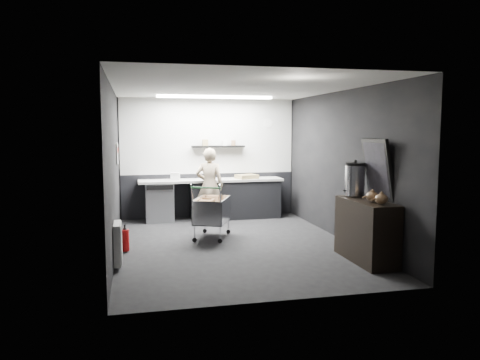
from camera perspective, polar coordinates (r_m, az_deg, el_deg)
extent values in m
plane|color=black|center=(8.25, -0.71, -7.88)|extent=(5.50, 5.50, 0.00)
plane|color=silver|center=(8.03, -0.73, 11.14)|extent=(5.50, 5.50, 0.00)
plane|color=black|center=(10.73, -3.83, 2.68)|extent=(5.50, 0.00, 5.50)
plane|color=black|center=(5.39, 5.47, -0.85)|extent=(5.50, 0.00, 5.50)
plane|color=black|center=(7.86, -15.13, 1.18)|extent=(0.00, 5.50, 5.50)
plane|color=black|center=(8.67, 12.31, 1.71)|extent=(0.00, 5.50, 5.50)
cube|color=beige|center=(10.69, -3.83, 5.35)|extent=(3.95, 0.02, 1.70)
cube|color=black|center=(10.79, -3.78, -1.84)|extent=(3.95, 0.02, 1.00)
cube|color=black|center=(10.62, -2.66, 4.11)|extent=(1.20, 0.22, 0.04)
cylinder|color=white|center=(10.99, 3.45, 6.94)|extent=(0.20, 0.03, 0.20)
cube|color=white|center=(9.14, -14.74, 3.13)|extent=(0.02, 0.30, 0.40)
cube|color=red|center=(9.14, -14.72, 3.57)|extent=(0.02, 0.22, 0.10)
cube|color=white|center=(7.12, -14.69, -7.47)|extent=(0.10, 0.50, 0.60)
cube|color=white|center=(9.84, -3.04, 10.05)|extent=(2.40, 0.20, 0.04)
cube|color=black|center=(10.60, -0.57, -2.38)|extent=(2.00, 0.56, 0.85)
cube|color=beige|center=(10.44, -3.52, -0.03)|extent=(3.20, 0.60, 0.05)
cube|color=#9EA0A5|center=(10.38, -9.79, -2.66)|extent=(0.60, 0.58, 0.85)
cube|color=black|center=(10.03, -9.73, -0.91)|extent=(0.56, 0.02, 0.10)
imported|color=beige|center=(9.99, -3.73, -0.70)|extent=(0.68, 0.54, 1.62)
cube|color=silver|center=(8.71, -3.43, -5.06)|extent=(0.83, 0.99, 0.02)
cube|color=silver|center=(8.63, -5.17, -3.73)|extent=(0.34, 0.79, 0.45)
cube|color=silver|center=(8.72, -1.73, -3.61)|extent=(0.34, 0.79, 0.45)
cube|color=silver|center=(8.27, -2.97, -4.15)|extent=(0.51, 0.23, 0.45)
cube|color=silver|center=(9.08, -3.87, -3.23)|extent=(0.51, 0.23, 0.45)
cylinder|color=silver|center=(8.34, -4.58, -6.56)|extent=(0.02, 0.02, 0.30)
cylinder|color=silver|center=(8.41, -1.41, -6.42)|extent=(0.02, 0.02, 0.30)
cylinder|color=silver|center=(9.08, -5.29, -5.51)|extent=(0.02, 0.02, 0.30)
cylinder|color=silver|center=(9.15, -2.37, -5.39)|extent=(0.02, 0.02, 0.30)
cylinder|color=#217C32|center=(8.14, -2.91, -0.95)|extent=(0.52, 0.24, 0.03)
cube|color=brown|center=(8.75, -4.32, -3.68)|extent=(0.34, 0.37, 0.38)
cube|color=brown|center=(8.59, -2.39, -4.00)|extent=(0.31, 0.34, 0.34)
cylinder|color=black|center=(8.37, -4.57, -7.43)|extent=(0.09, 0.06, 0.08)
cylinder|color=black|center=(9.10, -5.28, -6.31)|extent=(0.09, 0.06, 0.08)
cylinder|color=black|center=(8.44, -1.41, -7.28)|extent=(0.09, 0.06, 0.08)
cylinder|color=black|center=(9.18, -2.37, -6.19)|extent=(0.09, 0.06, 0.08)
cube|color=black|center=(7.41, 15.12, -6.01)|extent=(0.47, 1.25, 0.94)
cylinder|color=silver|center=(7.66, 13.81, -0.05)|extent=(0.31, 0.31, 0.48)
cylinder|color=black|center=(7.64, 13.86, 1.89)|extent=(0.31, 0.31, 0.04)
sphere|color=black|center=(7.63, 13.87, 2.20)|extent=(0.05, 0.05, 0.05)
ellipsoid|color=brown|center=(7.18, 15.83, -1.94)|extent=(0.19, 0.19, 0.15)
ellipsoid|color=brown|center=(6.95, 16.86, -2.23)|extent=(0.19, 0.19, 0.15)
cube|color=black|center=(7.41, 16.46, 1.29)|extent=(0.21, 0.73, 0.93)
cube|color=black|center=(7.40, 16.30, 1.29)|extent=(0.15, 0.63, 0.80)
cylinder|color=#B30B0C|center=(7.95, -13.83, -7.13)|extent=(0.13, 0.13, 0.35)
cone|color=black|center=(7.91, -13.87, -5.73)|extent=(0.09, 0.09, 0.05)
cylinder|color=black|center=(7.90, -13.87, -5.48)|extent=(0.03, 0.03, 0.05)
cube|color=olive|center=(10.55, 0.83, 0.42)|extent=(0.53, 0.46, 0.09)
cylinder|color=beige|center=(10.42, -3.73, 0.65)|extent=(0.20, 0.20, 0.20)
cube|color=white|center=(10.28, -7.90, 0.44)|extent=(0.22, 0.18, 0.17)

